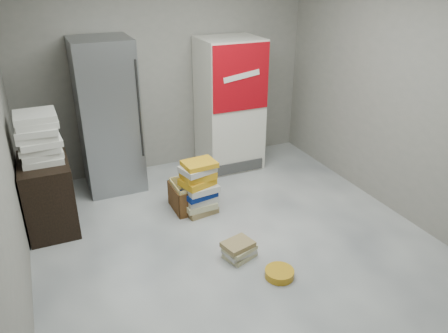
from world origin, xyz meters
TOP-DOWN VIEW (x-y plane):
  - ground at (0.00, 0.00)m, footprint 5.00×5.00m
  - room_shell at (0.00, 0.00)m, footprint 4.04×5.04m
  - steel_fridge at (-0.90, 2.13)m, footprint 0.70×0.72m
  - coke_cooler at (0.75, 2.12)m, footprint 0.80×0.73m
  - wood_shelf at (-1.73, 1.40)m, footprint 0.50×0.80m
  - supply_box_stack at (-1.72, 1.40)m, footprint 0.44×0.45m
  - phonebook_stack_main at (-0.13, 1.02)m, footprint 0.44×0.38m
  - phonebook_stack_side at (-0.08, 0.05)m, footprint 0.37×0.32m
  - cardboard_box at (-0.19, 1.17)m, footprint 0.44×0.44m
  - bucket_lid at (0.14, -0.38)m, footprint 0.36×0.36m

SIDE VIEW (x-z plane):
  - ground at x=0.00m, z-range 0.00..0.00m
  - bucket_lid at x=0.14m, z-range 0.00..0.07m
  - phonebook_stack_side at x=-0.08m, z-range 0.00..0.18m
  - cardboard_box at x=-0.19m, z-range -0.03..0.32m
  - phonebook_stack_main at x=-0.13m, z-range 0.00..0.66m
  - wood_shelf at x=-1.73m, z-range 0.00..0.80m
  - coke_cooler at x=0.75m, z-range 0.00..1.80m
  - steel_fridge at x=-0.90m, z-range 0.00..1.90m
  - supply_box_stack at x=-1.72m, z-range 0.80..1.32m
  - room_shell at x=0.00m, z-range 0.39..3.21m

